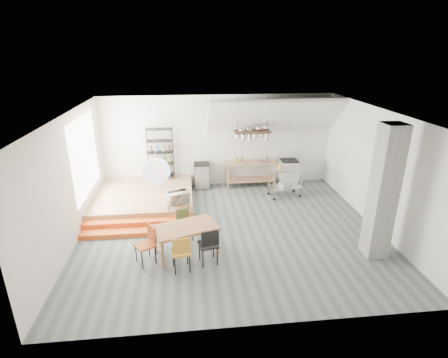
{
  "coord_description": "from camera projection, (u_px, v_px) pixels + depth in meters",
  "views": [
    {
      "loc": [
        -1.08,
        -8.35,
        4.72
      ],
      "look_at": [
        -0.09,
        0.8,
        1.21
      ],
      "focal_mm": 28.0,
      "sensor_mm": 36.0,
      "label": 1
    }
  ],
  "objects": [
    {
      "name": "step_lower",
      "position": [
        137.0,
        232.0,
        9.32
      ],
      "size": [
        3.0,
        0.35,
        0.13
      ],
      "primitive_type": "cube",
      "color": "#DD571A",
      "rests_on": "ground"
    },
    {
      "name": "rolling_cart",
      "position": [
        285.0,
        178.0,
        11.51
      ],
      "size": [
        1.09,
        0.72,
        1.0
      ],
      "rotation": [
        0.0,
        0.0,
        0.16
      ],
      "color": "silver",
      "rests_on": "ground"
    },
    {
      "name": "wall_back",
      "position": [
        218.0,
        141.0,
        12.23
      ],
      "size": [
        8.0,
        0.04,
        3.2
      ],
      "primitive_type": "cube",
      "color": "silver",
      "rests_on": "ground"
    },
    {
      "name": "dining_table",
      "position": [
        185.0,
        229.0,
        8.31
      ],
      "size": [
        1.69,
        1.29,
        0.71
      ],
      "rotation": [
        0.0,
        0.0,
        0.33
      ],
      "color": "brown",
      "rests_on": "ground"
    },
    {
      "name": "window_pane",
      "position": [
        85.0,
        156.0,
        9.9
      ],
      "size": [
        0.02,
        2.5,
        2.2
      ],
      "primitive_type": "cube",
      "color": "white",
      "rests_on": "wall_left"
    },
    {
      "name": "step_upper",
      "position": [
        139.0,
        224.0,
        9.62
      ],
      "size": [
        3.0,
        0.35,
        0.27
      ],
      "primitive_type": "cube",
      "color": "#DD571A",
      "rests_on": "ground"
    },
    {
      "name": "pot_rack",
      "position": [
        253.0,
        134.0,
        11.68
      ],
      "size": [
        1.2,
        0.5,
        1.43
      ],
      "color": "#3E2618",
      "rests_on": "ceiling"
    },
    {
      "name": "slope_ceiling",
      "position": [
        274.0,
        116.0,
        11.52
      ],
      "size": [
        4.4,
        1.44,
        1.32
      ],
      "primitive_type": "cube",
      "rotation": [
        -0.73,
        0.0,
        0.0
      ],
      "color": "white",
      "rests_on": "wall_back"
    },
    {
      "name": "chair_olive",
      "position": [
        184.0,
        222.0,
        9.01
      ],
      "size": [
        0.47,
        0.47,
        0.81
      ],
      "rotation": [
        0.0,
        0.0,
        0.35
      ],
      "color": "#575F2D",
      "rests_on": "ground"
    },
    {
      "name": "kitchen_counter",
      "position": [
        250.0,
        170.0,
        12.36
      ],
      "size": [
        1.8,
        0.6,
        0.91
      ],
      "color": "#8B6545",
      "rests_on": "ground"
    },
    {
      "name": "wall_left",
      "position": [
        70.0,
        182.0,
        8.58
      ],
      "size": [
        0.04,
        7.0,
        3.2
      ],
      "primitive_type": "cube",
      "color": "silver",
      "rests_on": "ground"
    },
    {
      "name": "microwave_shelf",
      "position": [
        178.0,
        203.0,
        9.91
      ],
      "size": [
        0.6,
        0.4,
        0.16
      ],
      "color": "#8B6545",
      "rests_on": "platform"
    },
    {
      "name": "stove",
      "position": [
        288.0,
        172.0,
        12.56
      ],
      "size": [
        0.6,
        0.6,
        1.18
      ],
      "color": "white",
      "rests_on": "ground"
    },
    {
      "name": "wire_shelving",
      "position": [
        161.0,
        153.0,
        11.85
      ],
      "size": [
        0.88,
        0.38,
        1.8
      ],
      "color": "black",
      "rests_on": "platform"
    },
    {
      "name": "platform",
      "position": [
        145.0,
        198.0,
        11.08
      ],
      "size": [
        3.0,
        3.0,
        0.4
      ],
      "primitive_type": "cube",
      "color": "#8B6545",
      "rests_on": "ground"
    },
    {
      "name": "paper_lantern",
      "position": [
        156.0,
        171.0,
        7.51
      ],
      "size": [
        0.6,
        0.6,
        0.6
      ],
      "primitive_type": "sphere",
      "color": "white",
      "rests_on": "ceiling"
    },
    {
      "name": "microwave",
      "position": [
        178.0,
        197.0,
        9.85
      ],
      "size": [
        0.67,
        0.58,
        0.31
      ],
      "primitive_type": "imported",
      "rotation": [
        0.0,
        0.0,
        0.4
      ],
      "color": "beige",
      "rests_on": "microwave_shelf"
    },
    {
      "name": "wall_right",
      "position": [
        378.0,
        170.0,
        9.38
      ],
      "size": [
        0.04,
        7.0,
        3.2
      ],
      "primitive_type": "cube",
      "color": "silver",
      "rests_on": "ground"
    },
    {
      "name": "chair_mustard",
      "position": [
        181.0,
        251.0,
        7.63
      ],
      "size": [
        0.46,
        0.46,
        0.89
      ],
      "rotation": [
        0.0,
        0.0,
        3.29
      ],
      "color": "#BC7D20",
      "rests_on": "ground"
    },
    {
      "name": "bowl",
      "position": [
        262.0,
        161.0,
        12.25
      ],
      "size": [
        0.31,
        0.31,
        0.06
      ],
      "primitive_type": "imported",
      "rotation": [
        0.0,
        0.0,
        -0.43
      ],
      "color": "silver",
      "rests_on": "kitchen_counter"
    },
    {
      "name": "chair_black",
      "position": [
        209.0,
        243.0,
        7.88
      ],
      "size": [
        0.49,
        0.49,
        0.92
      ],
      "rotation": [
        0.0,
        0.0,
        3.32
      ],
      "color": "black",
      "rests_on": "ground"
    },
    {
      "name": "floor",
      "position": [
        230.0,
        230.0,
        9.55
      ],
      "size": [
        8.0,
        8.0,
        0.0
      ],
      "primitive_type": "plane",
      "color": "#4C5758",
      "rests_on": "ground"
    },
    {
      "name": "concrete_column",
      "position": [
        383.0,
        193.0,
        7.92
      ],
      "size": [
        0.5,
        0.5,
        3.2
      ],
      "primitive_type": "cube",
      "color": "gray",
      "rests_on": "ground"
    },
    {
      "name": "mini_fridge",
      "position": [
        202.0,
        176.0,
        12.3
      ],
      "size": [
        0.53,
        0.53,
        0.89
      ],
      "primitive_type": "cube",
      "color": "black",
      "rests_on": "ground"
    },
    {
      "name": "ceiling",
      "position": [
        231.0,
        113.0,
        8.41
      ],
      "size": [
        8.0,
        7.0,
        0.02
      ],
      "primitive_type": "cube",
      "color": "white",
      "rests_on": "wall_back"
    },
    {
      "name": "chair_red",
      "position": [
        148.0,
        241.0,
        7.99
      ],
      "size": [
        0.57,
        0.57,
        0.9
      ],
      "rotation": [
        0.0,
        0.0,
        -1.03
      ],
      "color": "#B24919",
      "rests_on": "ground"
    }
  ]
}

